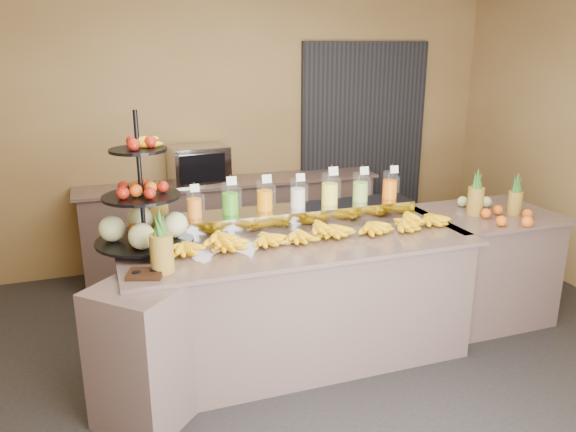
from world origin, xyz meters
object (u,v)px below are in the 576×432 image
fruit_stand (150,214)px  pitcher_tray (298,217)px  right_fruit_pile (501,209)px  oven_warmer (199,165)px  condiment_caddy (145,274)px  banana_heap (318,228)px

fruit_stand → pitcher_tray: bearing=-11.5°
fruit_stand → right_fruit_pile: fruit_stand is taller
fruit_stand → oven_warmer: bearing=52.6°
condiment_caddy → pitcher_tray: bearing=27.1°
fruit_stand → condiment_caddy: bearing=-117.5°
pitcher_tray → oven_warmer: bearing=104.4°
banana_heap → right_fruit_pile: size_ratio=4.90×
pitcher_tray → right_fruit_pile: bearing=-12.0°
condiment_caddy → right_fruit_pile: right_fruit_pile is taller
pitcher_tray → oven_warmer: size_ratio=3.31×
banana_heap → right_fruit_pile: bearing=-1.6°
right_fruit_pile → oven_warmer: 2.86m
banana_heap → right_fruit_pile: 1.56m
banana_heap → oven_warmer: oven_warmer is taller
pitcher_tray → fruit_stand: bearing=-174.9°
pitcher_tray → condiment_caddy: (-1.20, -0.61, -0.06)m
condiment_caddy → oven_warmer: 2.41m
pitcher_tray → condiment_caddy: bearing=-152.9°
condiment_caddy → right_fruit_pile: 2.81m
right_fruit_pile → banana_heap: bearing=178.4°
fruit_stand → oven_warmer: size_ratio=1.66×
pitcher_tray → condiment_caddy: 1.35m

